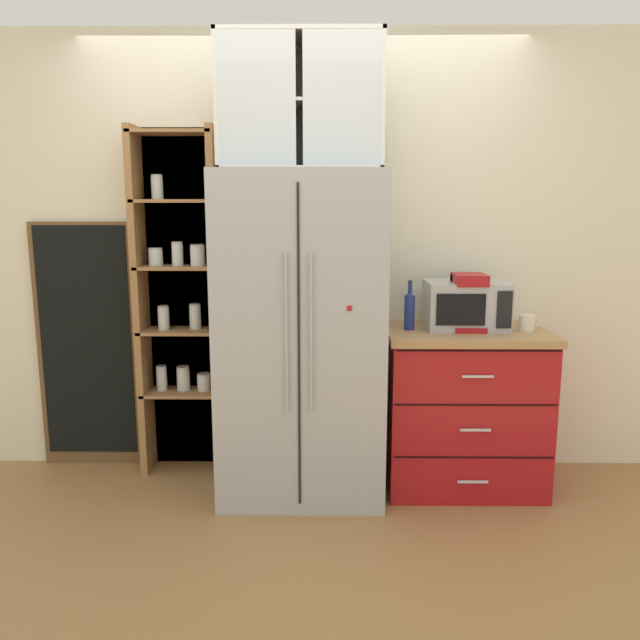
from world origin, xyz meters
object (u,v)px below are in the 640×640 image
bottle_cobalt (410,308)px  microwave (466,305)px  mug_cream (527,323)px  refrigerator (302,336)px  chalkboard_menu (88,346)px  coffee_maker (467,302)px

bottle_cobalt → microwave: bearing=8.9°
microwave → bottle_cobalt: bottle_cobalt is taller
microwave → mug_cream: size_ratio=3.67×
mug_cream → bottle_cobalt: bearing=176.6°
refrigerator → chalkboard_menu: bearing=166.2°
mug_cream → bottle_cobalt: (-0.63, 0.04, 0.07)m
microwave → mug_cream: microwave is taller
coffee_maker → bottle_cobalt: bearing=-178.7°
refrigerator → microwave: 0.93m
coffee_maker → chalkboard_menu: bearing=173.4°
chalkboard_menu → bottle_cobalt: bearing=-8.0°
refrigerator → bottle_cobalt: bearing=5.4°
coffee_maker → microwave: bearing=90.2°
microwave → chalkboard_menu: (-2.21, 0.21, -0.29)m
coffee_maker → chalkboard_menu: 2.25m
refrigerator → coffee_maker: refrigerator is taller
mug_cream → bottle_cobalt: 0.64m
bottle_cobalt → chalkboard_menu: chalkboard_menu is taller
microwave → coffee_maker: (0.00, -0.04, 0.03)m
refrigerator → bottle_cobalt: 0.61m
refrigerator → chalkboard_menu: size_ratio=1.18×
microwave → coffee_maker: coffee_maker is taller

